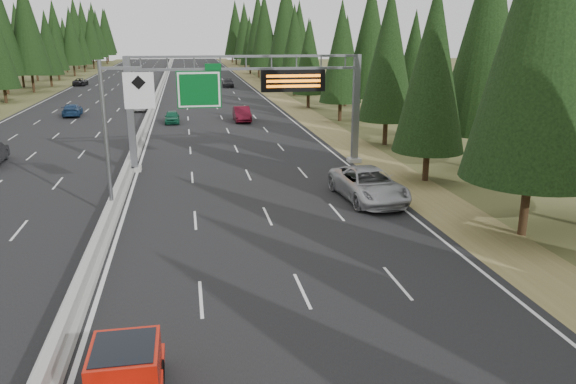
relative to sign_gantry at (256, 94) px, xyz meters
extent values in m
cube|color=black|center=(-8.92, 45.12, -5.23)|extent=(32.00, 260.00, 0.08)
cube|color=olive|center=(8.88, 45.12, -5.24)|extent=(3.60, 260.00, 0.06)
cube|color=#444A22|center=(-26.72, 45.12, -5.24)|extent=(3.60, 260.00, 0.06)
cube|color=#9B9B95|center=(-8.92, 45.12, -5.04)|extent=(0.70, 260.00, 0.30)
cube|color=#9B9B95|center=(-8.92, 45.12, -4.64)|extent=(0.30, 260.00, 0.60)
cube|color=slate|center=(-8.57, 0.12, -1.29)|extent=(0.45, 0.45, 7.80)
cube|color=#9B9B95|center=(-8.57, 0.12, -5.04)|extent=(0.90, 0.90, 0.30)
cube|color=slate|center=(7.28, 0.12, -1.29)|extent=(0.45, 0.45, 7.80)
cube|color=#9B9B95|center=(7.28, 0.12, -5.04)|extent=(0.90, 0.90, 0.30)
cube|color=slate|center=(-0.64, 0.12, 2.53)|extent=(15.85, 0.35, 0.16)
cube|color=slate|center=(-0.64, 0.12, 1.69)|extent=(15.85, 0.35, 0.16)
cube|color=#054C19|center=(-3.92, -0.13, 0.36)|extent=(3.00, 0.10, 2.50)
cube|color=silver|center=(-3.92, -0.19, 0.36)|extent=(2.85, 0.02, 2.35)
cube|color=#054C19|center=(-2.92, -0.13, 1.86)|extent=(1.10, 0.10, 0.45)
cube|color=black|center=(2.58, -0.18, 0.86)|extent=(4.50, 0.40, 1.50)
cube|color=orange|center=(2.58, -0.40, 1.21)|extent=(3.80, 0.02, 0.18)
cube|color=orange|center=(2.58, -0.40, 0.86)|extent=(3.80, 0.02, 0.18)
cube|color=orange|center=(2.58, -0.40, 0.51)|extent=(3.80, 0.02, 0.18)
cylinder|color=slate|center=(-8.92, -9.88, -1.19)|extent=(0.20, 0.20, 8.00)
cube|color=#9B9B95|center=(-8.92, -9.88, -5.09)|extent=(0.50, 0.50, 0.20)
cube|color=slate|center=(-7.92, -9.88, 2.41)|extent=(2.00, 0.15, 0.15)
cube|color=silver|center=(-7.12, -10.00, 1.31)|extent=(1.50, 0.06, 1.80)
cylinder|color=black|center=(10.69, -16.25, -3.85)|extent=(0.40, 0.40, 2.83)
cone|color=black|center=(10.69, -16.25, 5.00)|extent=(6.38, 6.38, 14.88)
cylinder|color=black|center=(10.31, -5.83, -4.26)|extent=(0.40, 0.40, 2.02)
cone|color=black|center=(10.31, -5.83, 2.06)|extent=(4.55, 4.55, 10.62)
cylinder|color=black|center=(15.34, -2.99, -3.97)|extent=(0.40, 0.40, 2.60)
cone|color=black|center=(15.34, -2.99, 4.17)|extent=(5.86, 5.86, 13.66)
cylinder|color=black|center=(11.97, 6.53, -4.20)|extent=(0.40, 0.40, 2.14)
cone|color=black|center=(11.97, 6.53, 2.49)|extent=(4.81, 4.81, 11.23)
cylinder|color=black|center=(15.39, 9.37, -4.36)|extent=(0.40, 0.40, 1.82)
cone|color=black|center=(15.39, 9.37, 1.34)|extent=(4.10, 4.10, 9.58)
cylinder|color=black|center=(11.75, 20.34, -4.24)|extent=(0.40, 0.40, 2.05)
cone|color=black|center=(11.75, 20.34, 2.17)|extent=(4.62, 4.62, 10.77)
cylinder|color=black|center=(15.29, 21.47, -4.06)|extent=(0.40, 0.40, 2.42)
cone|color=black|center=(15.29, 21.47, 3.51)|extent=(5.45, 5.45, 12.72)
cylinder|color=black|center=(10.67, 31.71, -4.37)|extent=(0.40, 0.40, 1.79)
cone|color=black|center=(10.67, 31.71, 1.22)|extent=(4.03, 4.03, 9.40)
cylinder|color=black|center=(15.89, 32.67, -4.34)|extent=(0.40, 0.40, 1.85)
cone|color=black|center=(15.89, 32.67, 1.44)|extent=(4.16, 4.16, 9.71)
cylinder|color=black|center=(11.72, 46.42, -4.19)|extent=(0.40, 0.40, 2.17)
cone|color=black|center=(11.72, 46.42, 2.58)|extent=(4.87, 4.87, 11.37)
cylinder|color=black|center=(14.27, 46.98, -4.36)|extent=(0.40, 0.40, 1.81)
cone|color=black|center=(14.27, 46.98, 1.31)|extent=(4.08, 4.08, 9.52)
cylinder|color=black|center=(12.04, 56.94, -3.87)|extent=(0.40, 0.40, 2.80)
cone|color=black|center=(12.04, 56.94, 4.86)|extent=(6.29, 6.29, 14.68)
cylinder|color=black|center=(14.46, 56.46, -4.10)|extent=(0.40, 0.40, 2.33)
cone|color=black|center=(14.46, 56.46, 3.18)|extent=(5.24, 5.24, 12.24)
cylinder|color=black|center=(10.72, 71.71, -3.92)|extent=(0.40, 0.40, 2.69)
cone|color=black|center=(10.72, 71.71, 4.49)|extent=(6.06, 6.06, 14.13)
cylinder|color=black|center=(14.90, 69.67, -3.78)|extent=(0.40, 0.40, 2.99)
cone|color=black|center=(14.90, 69.67, 5.55)|extent=(6.72, 6.72, 15.67)
cylinder|color=black|center=(11.04, 83.41, -3.86)|extent=(0.40, 0.40, 2.81)
cone|color=black|center=(11.04, 83.41, 4.93)|extent=(6.33, 6.33, 14.77)
cylinder|color=black|center=(15.63, 82.65, -4.03)|extent=(0.40, 0.40, 2.49)
cone|color=black|center=(15.63, 82.65, 3.74)|extent=(5.59, 5.59, 13.05)
cylinder|color=black|center=(10.46, 94.36, -4.23)|extent=(0.40, 0.40, 2.08)
cone|color=black|center=(10.46, 94.36, 2.28)|extent=(4.68, 4.68, 10.93)
cylinder|color=black|center=(15.19, 93.78, -4.31)|extent=(0.40, 0.40, 1.92)
cone|color=black|center=(15.19, 93.78, 1.68)|extent=(4.31, 4.31, 10.06)
cylinder|color=black|center=(10.89, 109.54, -3.92)|extent=(0.40, 0.40, 2.70)
cone|color=black|center=(10.89, 109.54, 4.51)|extent=(6.07, 6.07, 14.17)
cylinder|color=black|center=(14.72, 109.05, -4.03)|extent=(0.40, 0.40, 2.47)
cone|color=black|center=(14.72, 109.05, 3.70)|extent=(5.57, 5.57, 12.99)
cylinder|color=black|center=(11.88, 118.89, -3.97)|extent=(0.40, 0.40, 2.59)
cone|color=black|center=(11.88, 118.89, 4.12)|extent=(5.83, 5.83, 13.60)
cylinder|color=black|center=(15.56, 121.50, -3.97)|extent=(0.40, 0.40, 2.59)
cone|color=black|center=(15.56, 121.50, 4.13)|extent=(5.83, 5.83, 13.61)
cylinder|color=black|center=(10.71, 132.93, -3.78)|extent=(0.40, 0.40, 2.98)
cone|color=black|center=(10.71, 132.93, 5.52)|extent=(6.70, 6.70, 15.63)
cylinder|color=black|center=(15.22, 130.63, -4.30)|extent=(0.40, 0.40, 1.93)
cone|color=black|center=(15.22, 130.63, 1.74)|extent=(4.35, 4.35, 10.15)
cylinder|color=black|center=(10.51, 144.23, -4.22)|extent=(0.40, 0.40, 2.09)
cone|color=black|center=(10.51, 144.23, 2.32)|extent=(4.71, 4.71, 10.99)
cylinder|color=black|center=(14.89, 144.78, -4.19)|extent=(0.40, 0.40, 2.16)
cone|color=black|center=(14.89, 144.78, 2.55)|extent=(4.85, 4.85, 11.32)
cylinder|color=black|center=(11.63, 157.58, -4.14)|extent=(0.40, 0.40, 2.25)
cone|color=black|center=(11.63, 157.58, 2.89)|extent=(5.07, 5.07, 11.82)
cylinder|color=black|center=(15.97, 157.87, -4.13)|extent=(0.40, 0.40, 2.27)
cone|color=black|center=(15.97, 157.87, 2.96)|extent=(5.11, 5.11, 11.92)
cylinder|color=black|center=(-29.17, 44.25, -4.28)|extent=(0.40, 0.40, 1.98)
cylinder|color=black|center=(-28.92, 58.56, -3.81)|extent=(0.40, 0.40, 2.91)
cone|color=black|center=(-28.92, 58.56, 5.30)|extent=(6.56, 6.56, 15.30)
cylinder|color=black|center=(-32.21, 56.25, -3.80)|extent=(0.40, 0.40, 2.93)
cylinder|color=black|center=(-28.18, 68.14, -4.21)|extent=(0.40, 0.40, 2.12)
cone|color=black|center=(-28.18, 68.14, 2.42)|extent=(4.78, 4.78, 11.14)
cylinder|color=black|center=(-32.87, 68.16, -4.12)|extent=(0.40, 0.40, 2.30)
cone|color=black|center=(-32.87, 68.16, 3.08)|extent=(5.18, 5.18, 12.09)
cylinder|color=black|center=(-29.86, 83.25, -4.29)|extent=(0.40, 0.40, 1.97)
cone|color=black|center=(-29.86, 83.25, 1.86)|extent=(4.42, 4.42, 10.32)
cylinder|color=black|center=(-33.71, 81.99, -4.09)|extent=(0.40, 0.40, 2.36)
cone|color=black|center=(-33.71, 81.99, 3.27)|extent=(5.30, 5.30, 12.37)
cylinder|color=black|center=(-28.81, 94.52, -4.08)|extent=(0.40, 0.40, 2.38)
cone|color=black|center=(-28.81, 94.52, 3.36)|extent=(5.35, 5.35, 12.49)
cylinder|color=black|center=(-32.06, 94.42, -3.97)|extent=(0.40, 0.40, 2.60)
cone|color=black|center=(-32.06, 94.42, 4.17)|extent=(5.86, 5.86, 13.66)
cylinder|color=black|center=(-28.88, 108.79, -4.36)|extent=(0.40, 0.40, 1.81)
cone|color=black|center=(-28.88, 108.79, 1.28)|extent=(4.07, 4.07, 9.49)
cylinder|color=black|center=(-32.76, 107.48, -4.23)|extent=(0.40, 0.40, 2.07)
cone|color=black|center=(-32.76, 107.48, 2.24)|extent=(4.66, 4.66, 10.88)
cylinder|color=black|center=(-28.29, 119.85, -4.04)|extent=(0.40, 0.40, 2.46)
cone|color=black|center=(-28.29, 119.85, 3.66)|extent=(5.54, 5.54, 12.93)
cylinder|color=black|center=(-32.21, 120.56, -3.82)|extent=(0.40, 0.40, 2.91)
cone|color=black|center=(-32.21, 120.56, 5.26)|extent=(6.54, 6.54, 15.25)
cylinder|color=black|center=(-28.77, 134.18, -4.02)|extent=(0.40, 0.40, 2.50)
cone|color=black|center=(-28.77, 134.18, 3.78)|extent=(5.62, 5.62, 13.10)
cylinder|color=black|center=(-31.94, 130.62, -3.84)|extent=(0.40, 0.40, 2.85)
cone|color=black|center=(-31.94, 130.62, 5.08)|extent=(6.42, 6.42, 14.98)
cylinder|color=black|center=(-28.00, 145.00, -3.95)|extent=(0.40, 0.40, 2.64)
cone|color=black|center=(-28.00, 145.00, 4.29)|extent=(5.93, 5.93, 13.85)
cylinder|color=black|center=(-32.31, 143.82, -4.26)|extent=(0.40, 0.40, 2.02)
cone|color=black|center=(-32.31, 143.82, 2.05)|extent=(4.54, 4.54, 10.60)
cylinder|color=black|center=(-29.13, 157.80, -3.91)|extent=(0.40, 0.40, 2.72)
cone|color=black|center=(-29.13, 157.80, 4.58)|extent=(6.11, 6.11, 14.26)
cylinder|color=black|center=(-33.21, 158.72, -3.76)|extent=(0.40, 0.40, 3.02)
cone|color=black|center=(-33.21, 158.72, 5.69)|extent=(6.80, 6.80, 15.87)
imported|color=#9F9EA3|center=(5.22, -9.47, -4.28)|extent=(3.50, 6.74, 1.81)
cylinder|color=black|center=(-7.48, -25.40, -4.83)|extent=(0.27, 0.73, 0.73)
cylinder|color=black|center=(-5.94, -25.40, -4.83)|extent=(0.27, 0.73, 0.73)
cube|color=red|center=(-6.71, -26.03, -4.05)|extent=(1.72, 2.00, 1.00)
cube|color=black|center=(-6.71, -26.03, -3.78)|extent=(1.54, 1.72, 0.50)
imported|color=#13573B|center=(-6.35, 21.53, -4.54)|extent=(1.55, 3.81, 1.30)
imported|color=#510B19|center=(1.09, 21.48, -4.40)|extent=(1.67, 4.80, 1.58)
imported|color=black|center=(2.68, 61.40, -4.50)|extent=(2.04, 4.76, 1.37)
imported|color=#B2B2B2|center=(-3.63, 74.30, -4.54)|extent=(2.53, 4.82, 1.30)
imported|color=black|center=(-3.59, 78.52, -4.37)|extent=(2.24, 4.94, 1.64)
imported|color=navy|center=(-17.74, 28.92, -4.49)|extent=(2.29, 4.94, 1.40)
imported|color=silver|center=(-10.42, 32.21, -4.45)|extent=(1.78, 4.34, 1.47)
imported|color=black|center=(-23.42, 69.12, -4.53)|extent=(2.22, 4.74, 1.31)
camera|label=1|loc=(-4.87, -39.12, 4.11)|focal=35.00mm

